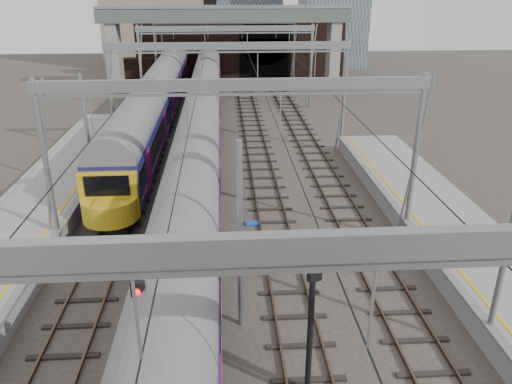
{
  "coord_description": "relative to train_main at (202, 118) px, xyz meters",
  "views": [
    {
      "loc": [
        -0.47,
        -12.99,
        11.53
      ],
      "look_at": [
        0.99,
        8.71,
        2.4
      ],
      "focal_mm": 35.0,
      "sensor_mm": 36.0,
      "label": 1
    }
  ],
  "objects": [
    {
      "name": "ground",
      "position": [
        2.0,
        -23.03,
        -2.39
      ],
      "size": [
        160.0,
        160.0,
        0.0
      ],
      "primitive_type": "plane",
      "color": "#38332D",
      "rests_on": "ground"
    },
    {
      "name": "tracks",
      "position": [
        2.0,
        -8.03,
        -2.37
      ],
      "size": [
        14.4,
        80.0,
        0.22
      ],
      "color": "#4C3828",
      "rests_on": "ground"
    },
    {
      "name": "overhead_line",
      "position": [
        2.0,
        -1.55,
        4.18
      ],
      "size": [
        16.8,
        80.0,
        8.0
      ],
      "color": "gray",
      "rests_on": "ground"
    },
    {
      "name": "retaining_wall",
      "position": [
        3.4,
        28.9,
        1.94
      ],
      "size": [
        28.0,
        2.75,
        9.0
      ],
      "color": "black",
      "rests_on": "ground"
    },
    {
      "name": "overbridge",
      "position": [
        2.0,
        22.97,
        4.88
      ],
      "size": [
        28.0,
        3.0,
        9.25
      ],
      "color": "gray",
      "rests_on": "ground"
    },
    {
      "name": "train_main",
      "position": [
        0.0,
        0.0,
        0.0
      ],
      "size": [
        2.63,
        60.95,
        4.59
      ],
      "color": "black",
      "rests_on": "ground"
    },
    {
      "name": "train_second",
      "position": [
        -4.0,
        10.61,
        0.12
      ],
      "size": [
        2.83,
        49.04,
        4.85
      ],
      "color": "black",
      "rests_on": "ground"
    },
    {
      "name": "signal_near_left",
      "position": [
        -0.72,
        -25.16,
        0.58
      ],
      "size": [
        0.37,
        0.46,
        4.68
      ],
      "rotation": [
        0.0,
        0.0,
        -0.3
      ],
      "color": "black",
      "rests_on": "ground"
    },
    {
      "name": "signal_near_centre",
      "position": [
        3.82,
        -24.81,
        0.89
      ],
      "size": [
        0.41,
        0.48,
        5.24
      ],
      "rotation": [
        0.0,
        0.0,
        0.41
      ],
      "color": "black",
      "rests_on": "ground"
    },
    {
      "name": "equip_cover_a",
      "position": [
        1.52,
        -15.34,
        -2.34
      ],
      "size": [
        0.89,
        0.68,
        0.1
      ],
      "primitive_type": "cube",
      "rotation": [
        0.0,
        0.0,
        0.13
      ],
      "color": "blue",
      "rests_on": "ground"
    },
    {
      "name": "equip_cover_b",
      "position": [
        2.91,
        -12.9,
        -2.34
      ],
      "size": [
        0.76,
        0.56,
        0.09
      ],
      "primitive_type": "cube",
      "rotation": [
        0.0,
        0.0,
        0.05
      ],
      "color": "blue",
      "rests_on": "ground"
    },
    {
      "name": "equip_cover_c",
      "position": [
        7.02,
        -16.75,
        -2.34
      ],
      "size": [
        0.89,
        0.77,
        0.09
      ],
      "primitive_type": "cube",
      "rotation": [
        0.0,
        0.0,
        0.36
      ],
      "color": "blue",
      "rests_on": "ground"
    }
  ]
}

